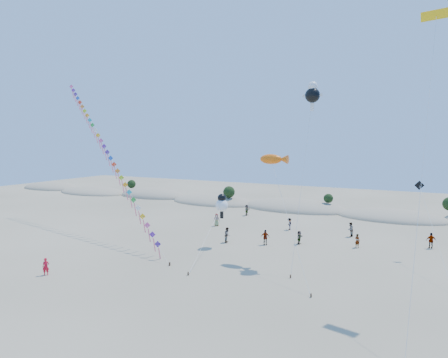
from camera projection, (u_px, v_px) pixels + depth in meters
ground at (111, 309)px, 26.69m from camera, size 160.00×160.00×0.00m
dune_ridge at (299, 209)px, 66.23m from camera, size 145.30×11.49×5.57m
kite_train at (104, 147)px, 50.01m from camera, size 31.60×16.49×22.07m
fish_kite at (274, 159)px, 37.66m from camera, size 7.54×8.72×10.68m
cartoon_kite_low at (222, 204)px, 42.56m from camera, size 2.51×10.70×6.04m
cartoon_kite_high at (313, 94)px, 37.29m from camera, size 2.00×7.67×17.90m
parafoil_kite at (436, 21)px, 27.59m from camera, size 2.15×13.14×21.73m
dark_kite at (427, 210)px, 35.90m from camera, size 3.17×10.51×7.93m
flyer_foreground at (46, 267)px, 33.45m from camera, size 0.67×0.66×1.56m
beachgoers at (286, 227)px, 48.49m from camera, size 27.80×17.38×1.84m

